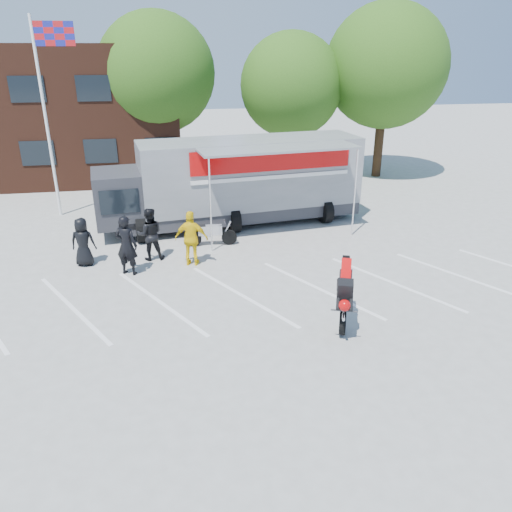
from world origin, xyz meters
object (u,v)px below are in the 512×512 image
object	(u,v)px
tree_left	(156,73)
parked_motorcycle	(212,245)
spectator_leather_b	(126,245)
tree_mid	(291,86)
stunt_bike_rider	(342,321)
spectator_hivis	(191,238)
tree_right	(386,67)
transporter_truck	(239,223)
flagpole	(49,95)
spectator_leather_c	(150,234)
spectator_leather_a	(83,242)

from	to	relation	value
tree_left	parked_motorcycle	bearing A→B (deg)	-80.99
tree_left	spectator_leather_b	distance (m)	13.70
tree_mid	parked_motorcycle	size ratio (longest dim) A/B	4.00
tree_mid	stunt_bike_rider	xyz separation A→B (m)	(-2.36, -16.00, -4.94)
parked_motorcycle	spectator_hivis	size ratio (longest dim) A/B	1.02
tree_mid	parked_motorcycle	world-z (taller)	tree_mid
tree_left	tree_right	bearing A→B (deg)	-7.13
transporter_truck	stunt_bike_rider	distance (m)	8.73
tree_mid	stunt_bike_rider	size ratio (longest dim) A/B	3.73
flagpole	spectator_leather_b	xyz separation A→B (m)	(3.08, -6.86, -4.06)
tree_left	spectator_leather_c	xyz separation A→B (m)	(-0.46, -11.75, -4.65)
transporter_truck	spectator_leather_c	distance (m)	4.96
spectator_leather_b	tree_left	bearing A→B (deg)	-71.78
tree_right	stunt_bike_rider	size ratio (longest dim) A/B	4.43
spectator_hivis	spectator_leather_a	bearing A→B (deg)	4.38
tree_right	spectator_leather_b	size ratio (longest dim) A/B	4.61
tree_left	transporter_truck	xyz separation A→B (m)	(3.09, -8.41, -5.57)
stunt_bike_rider	flagpole	bearing A→B (deg)	148.20
tree_right	spectator_leather_b	distance (m)	18.06
spectator_leather_b	spectator_hivis	world-z (taller)	spectator_leather_b
transporter_truck	spectator_hivis	bearing A→B (deg)	-125.76
spectator_leather_b	stunt_bike_rider	bearing A→B (deg)	167.87
tree_right	tree_left	bearing A→B (deg)	172.87
stunt_bike_rider	spectator_leather_c	world-z (taller)	spectator_leather_c
parked_motorcycle	spectator_hivis	bearing A→B (deg)	156.86
stunt_bike_rider	spectator_hivis	size ratio (longest dim) A/B	1.10
transporter_truck	spectator_leather_c	xyz separation A→B (m)	(-3.56, -3.34, 0.92)
spectator_leather_a	tree_right	bearing A→B (deg)	-136.27
flagpole	tree_mid	world-z (taller)	flagpole
tree_right	spectator_leather_c	size ratio (longest dim) A/B	4.97
tree_right	spectator_hivis	world-z (taller)	tree_right
flagpole	tree_mid	xyz separation A→B (m)	(11.24, 5.00, -0.11)
tree_right	flagpole	bearing A→B (deg)	-164.52
spectator_leather_b	spectator_leather_c	bearing A→B (deg)	-98.78
spectator_hivis	stunt_bike_rider	bearing A→B (deg)	143.22
stunt_bike_rider	spectator_leather_a	xyz separation A→B (m)	(-7.29, 5.13, 0.83)
tree_right	parked_motorcycle	size ratio (longest dim) A/B	4.75
parked_motorcycle	spectator_leather_a	distance (m)	4.57
stunt_bike_rider	spectator_leather_c	xyz separation A→B (m)	(-5.10, 5.26, 0.92)
transporter_truck	tree_mid	bearing A→B (deg)	54.73
tree_right	transporter_truck	xyz separation A→B (m)	(-8.91, -6.91, -5.88)
transporter_truck	spectator_hivis	size ratio (longest dim) A/B	5.77
tree_mid	spectator_leather_a	xyz separation A→B (m)	(-9.65, -10.88, -4.12)
flagpole	tree_right	size ratio (longest dim) A/B	0.88
tree_mid	spectator_leather_b	distance (m)	14.93
tree_left	spectator_leather_c	distance (m)	12.64
flagpole	transporter_truck	bearing A→B (deg)	-18.20
tree_left	spectator_leather_c	size ratio (longest dim) A/B	4.71
stunt_bike_rider	spectator_leather_b	bearing A→B (deg)	163.77
spectator_leather_a	spectator_leather_c	size ratio (longest dim) A/B	0.90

